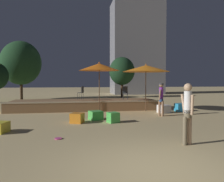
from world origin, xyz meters
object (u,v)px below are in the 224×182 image
cube_seat_3 (180,107)px  cube_seat_5 (96,115)px  person_0 (161,97)px  bistro_chair_1 (81,91)px  patio_umbrella_1 (99,67)px  background_tree_0 (122,71)px  cube_seat_1 (164,109)px  bistro_chair_0 (125,91)px  patio_umbrella_0 (146,69)px  cube_seat_0 (113,117)px  cube_seat_2 (77,118)px  person_3 (188,110)px  background_tree_2 (21,63)px  frisbee_disc (58,138)px

cube_seat_3 → cube_seat_5: (-5.59, -2.12, -0.03)m
person_0 → bistro_chair_1: (-4.26, 3.91, 0.16)m
patio_umbrella_1 → background_tree_0: 12.04m
cube_seat_3 → cube_seat_5: size_ratio=0.77×
cube_seat_1 → bistro_chair_0: size_ratio=0.86×
patio_umbrella_0 → cube_seat_5: 4.91m
cube_seat_0 → bistro_chair_0: size_ratio=0.67×
cube_seat_0 → cube_seat_2: bearing=173.7°
person_3 → bistro_chair_0: size_ratio=2.09×
bistro_chair_0 → background_tree_0: size_ratio=0.19×
cube_seat_3 → background_tree_2: background_tree_2 is taller
person_3 → background_tree_2: size_ratio=0.31×
cube_seat_0 → cube_seat_5: cube_seat_0 is taller
frisbee_disc → background_tree_2: (-4.96, 16.22, 3.74)m
patio_umbrella_1 → frisbee_disc: bearing=-108.3°
person_3 → background_tree_0: size_ratio=0.40×
person_0 → person_3: bearing=-60.1°
bistro_chair_1 → cube_seat_5: bearing=34.7°
patio_umbrella_0 → person_0: 2.60m
cube_seat_5 → patio_umbrella_0: bearing=35.9°
cube_seat_1 → cube_seat_2: cube_seat_1 is taller
person_3 → cube_seat_0: bearing=-83.0°
cube_seat_3 → bistro_chair_0: bistro_chair_0 is taller
patio_umbrella_1 → background_tree_0: bearing=71.3°
cube_seat_2 → cube_seat_3: bearing=23.4°
bistro_chair_0 → cube_seat_0: bearing=-103.2°
cube_seat_5 → bistro_chair_1: size_ratio=0.84×
patio_umbrella_1 → cube_seat_2: patio_umbrella_1 is taller
cube_seat_1 → person_3: bearing=-106.8°
patio_umbrella_1 → person_0: size_ratio=1.71×
bistro_chair_1 → person_3: bearing=44.9°
bistro_chair_1 → bistro_chair_0: bearing=105.3°
person_0 → person_3: size_ratio=0.97×
cube_seat_2 → cube_seat_3: 7.10m
background_tree_0 → cube_seat_0: bearing=-103.5°
person_3 → cube_seat_5: bearing=-79.4°
person_0 → background_tree_2: bearing=173.4°
background_tree_2 → background_tree_0: bearing=6.9°
bistro_chair_0 → background_tree_0: 10.63m
person_0 → background_tree_0: 13.75m
patio_umbrella_1 → cube_seat_5: 3.77m
cube_seat_2 → bistro_chair_1: bistro_chair_1 is taller
background_tree_2 → bistro_chair_0: bearing=-45.2°
bistro_chair_0 → background_tree_2: (-8.92, 8.96, 2.55)m
patio_umbrella_0 → cube_seat_0: 4.97m
cube_seat_1 → cube_seat_0: bearing=-144.7°
patio_umbrella_1 → cube_seat_1: size_ratio=4.02×
cube_seat_0 → cube_seat_1: bearing=35.3°
background_tree_2 → bistro_chair_1: bearing=-54.6°
cube_seat_5 → background_tree_0: bearing=72.9°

